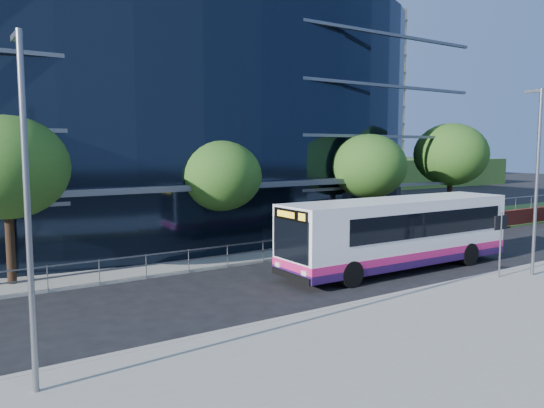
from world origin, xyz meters
TOP-DOWN VIEW (x-y plane):
  - ground at (0.00, 0.00)m, footprint 200.00×200.00m
  - pavement_near at (0.00, -5.00)m, footprint 80.00×8.00m
  - kerb at (0.00, -1.00)m, footprint 80.00×0.25m
  - yellow_line_outer at (0.00, -0.80)m, footprint 80.00×0.08m
  - yellow_line_inner at (0.00, -0.65)m, footprint 80.00×0.08m
  - far_forecourt at (-6.00, 11.00)m, footprint 50.00×8.00m
  - grass_verge at (24.00, 11.00)m, footprint 36.00×8.00m
  - glass_office at (-4.00, 20.85)m, footprint 44.00×23.10m
  - retaining_wall at (20.00, 7.30)m, footprint 34.00×0.40m
  - guard_railings at (-8.00, 7.00)m, footprint 24.00×0.05m
  - apartment_block at (32.00, 57.21)m, footprint 60.00×42.00m
  - street_sign at (4.50, -1.59)m, footprint 0.85×0.09m
  - tree_far_a at (-13.00, 9.00)m, footprint 4.95×4.95m
  - tree_far_b at (-3.00, 9.50)m, footprint 4.29×4.29m
  - tree_far_c at (7.00, 9.00)m, footprint 4.62×4.62m
  - tree_far_d at (16.00, 10.00)m, footprint 5.28×5.28m
  - tree_dist_e at (24.00, 40.00)m, footprint 4.62×4.62m
  - tree_dist_f at (40.00, 42.00)m, footprint 4.29×4.29m
  - streetlight_west at (-14.00, -2.17)m, footprint 0.15×0.77m
  - streetlight_east at (6.00, -2.17)m, footprint 0.15×0.77m
  - city_bus at (2.53, 2.25)m, footprint 12.23×2.96m

SIDE VIEW (x-z plane):
  - ground at x=0.00m, z-range 0.00..0.00m
  - yellow_line_outer at x=0.00m, z-range 0.00..0.01m
  - yellow_line_inner at x=0.00m, z-range 0.00..0.01m
  - far_forecourt at x=-6.00m, z-range 0.00..0.10m
  - grass_verge at x=24.00m, z-range 0.00..0.12m
  - pavement_near at x=0.00m, z-range 0.00..0.15m
  - kerb at x=0.00m, z-range 0.00..0.16m
  - retaining_wall at x=20.00m, z-range -0.44..1.67m
  - guard_railings at x=-8.00m, z-range 0.27..1.37m
  - city_bus at x=2.53m, z-range 0.10..3.40m
  - street_sign at x=4.50m, z-range 0.75..3.55m
  - tree_far_b at x=-3.00m, z-range 1.19..7.23m
  - tree_dist_f at x=40.00m, z-range 1.19..7.23m
  - streetlight_west at x=-14.00m, z-range 0.44..8.44m
  - streetlight_east at x=6.00m, z-range 0.44..8.44m
  - tree_far_c at x=7.00m, z-range 1.28..7.79m
  - tree_dist_e at x=24.00m, z-range 1.28..7.79m
  - tree_far_a at x=-13.00m, z-range 1.37..8.35m
  - tree_far_d at x=16.00m, z-range 1.47..8.91m
  - glass_office at x=-4.00m, z-range 0.00..16.00m
  - apartment_block at x=32.00m, z-range -3.89..26.11m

